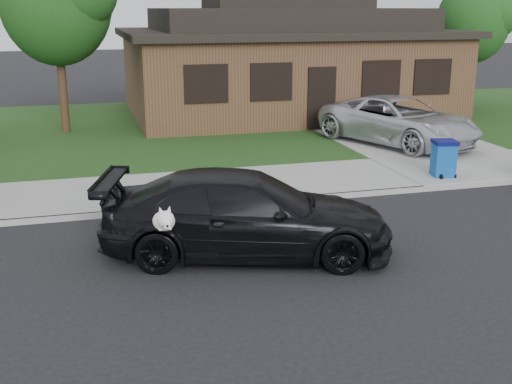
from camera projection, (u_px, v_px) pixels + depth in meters
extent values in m
plane|color=black|center=(332.00, 261.00, 11.06)|extent=(120.00, 120.00, 0.00)
cube|color=gray|center=(255.00, 184.00, 15.68)|extent=(60.00, 3.00, 0.12)
cube|color=gray|center=(273.00, 201.00, 14.29)|extent=(60.00, 0.12, 0.12)
cube|color=#193814|center=(196.00, 127.00, 23.08)|extent=(60.00, 13.00, 0.13)
cube|color=gray|center=(386.00, 134.00, 21.84)|extent=(4.50, 13.00, 0.14)
imported|color=black|center=(247.00, 214.00, 11.19)|extent=(5.44, 3.38, 1.47)
ellipsoid|color=white|center=(164.00, 221.00, 9.87)|extent=(0.34, 0.40, 0.30)
sphere|color=white|center=(166.00, 219.00, 9.63)|extent=(0.26, 0.26, 0.26)
cube|color=white|center=(167.00, 225.00, 9.52)|extent=(0.09, 0.12, 0.08)
sphere|color=black|center=(167.00, 226.00, 9.47)|extent=(0.04, 0.04, 0.04)
cone|color=white|center=(160.00, 210.00, 9.62)|extent=(0.11, 0.11, 0.14)
cone|color=white|center=(169.00, 210.00, 9.65)|extent=(0.11, 0.11, 0.14)
imported|color=silver|center=(399.00, 121.00, 19.71)|extent=(4.19, 5.70, 1.44)
cube|color=#0E499B|center=(443.00, 160.00, 16.01)|extent=(0.61, 0.61, 0.84)
cube|color=#06094E|center=(445.00, 142.00, 15.88)|extent=(0.66, 0.66, 0.09)
cylinder|color=black|center=(441.00, 177.00, 15.82)|extent=(0.07, 0.14, 0.13)
cylinder|color=black|center=(454.00, 176.00, 15.92)|extent=(0.07, 0.14, 0.13)
cube|color=#422B1C|center=(285.00, 75.00, 25.52)|extent=(12.00, 8.00, 3.00)
cube|color=black|center=(286.00, 33.00, 25.07)|extent=(12.60, 8.60, 0.25)
cube|color=black|center=(286.00, 19.00, 24.93)|extent=(10.00, 6.50, 0.80)
cube|color=black|center=(286.00, 0.00, 24.73)|extent=(6.00, 3.50, 0.60)
cube|color=black|center=(322.00, 98.00, 21.90)|extent=(1.00, 0.06, 2.10)
cube|color=black|center=(206.00, 84.00, 20.72)|extent=(1.30, 0.05, 1.10)
cube|color=black|center=(271.00, 82.00, 21.28)|extent=(1.30, 0.05, 1.10)
cube|color=black|center=(381.00, 78.00, 22.31)|extent=(1.30, 0.05, 1.10)
cube|color=black|center=(432.00, 77.00, 22.82)|extent=(1.30, 0.05, 1.10)
cylinder|color=#332114|center=(63.00, 95.00, 21.57)|extent=(0.28, 0.28, 2.48)
ellipsoid|color=#143811|center=(56.00, 1.00, 20.72)|extent=(3.60, 3.60, 4.14)
cylinder|color=#332114|center=(468.00, 82.00, 27.25)|extent=(0.28, 0.28, 2.03)
ellipsoid|color=#143811|center=(473.00, 21.00, 26.55)|extent=(3.00, 3.00, 3.45)
sphere|color=#26591E|center=(493.00, 14.00, 26.21)|extent=(2.10, 2.10, 2.10)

